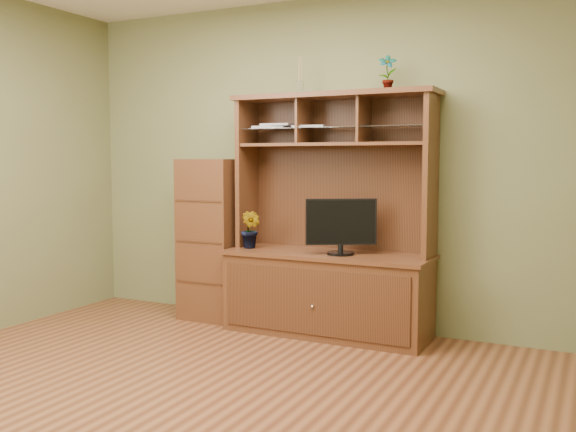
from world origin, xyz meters
The scene contains 8 objects.
room centered at (0.00, 0.00, 1.35)m, with size 4.54×4.04×2.74m.
media_hutch centered at (0.19, 1.73, 0.52)m, with size 1.66×0.61×1.90m.
monitor centered at (0.32, 1.64, 0.88)m, with size 0.49×0.31×0.43m.
orchid_plant centered at (-0.47, 1.65, 0.81)m, with size 0.17×0.14×0.31m, color #29501B.
top_plant centered at (0.63, 1.80, 2.04)m, with size 0.14×0.10×0.27m, color #2F6523.
reed_diffuser centered at (-0.10, 1.80, 2.02)m, with size 0.06×0.06×0.30m.
magazines centered at (-0.23, 1.81, 1.65)m, with size 0.66×0.25×0.04m.
side_cabinet centered at (-0.91, 1.76, 0.69)m, with size 0.49×0.45×1.38m.
Camera 1 is at (2.12, -2.92, 1.38)m, focal length 40.00 mm.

